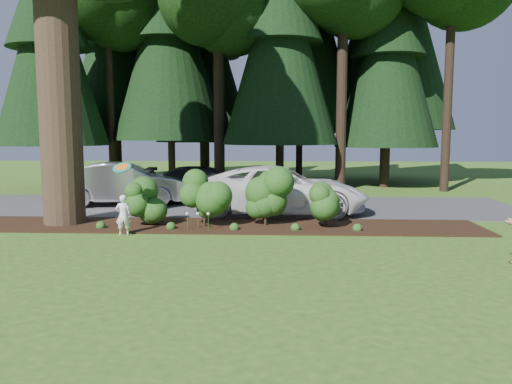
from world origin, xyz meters
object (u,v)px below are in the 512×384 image
(car_white_suv, at_px, (281,190))
(car_dark_suv, at_px, (206,184))
(car_silver_wagon, at_px, (124,184))
(frisbee, at_px, (122,167))
(child, at_px, (123,215))

(car_white_suv, bearing_deg, car_dark_suv, 43.50)
(car_silver_wagon, relative_size, car_dark_suv, 1.03)
(car_silver_wagon, distance_m, frisbee, 5.92)
(child, bearing_deg, frisbee, -89.18)
(car_silver_wagon, bearing_deg, frisbee, -172.49)
(car_dark_suv, distance_m, frisbee, 7.19)
(car_white_suv, height_order, frisbee, frisbee)
(car_silver_wagon, height_order, child, car_silver_wagon)
(car_dark_suv, bearing_deg, car_white_suv, -142.82)
(car_silver_wagon, bearing_deg, car_white_suv, -117.17)
(car_white_suv, distance_m, frisbee, 5.77)
(frisbee, bearing_deg, child, -75.77)
(car_silver_wagon, bearing_deg, child, -172.55)
(frisbee, bearing_deg, car_dark_suv, 79.84)
(car_silver_wagon, xyz_separation_m, child, (1.77, -5.68, -0.29))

